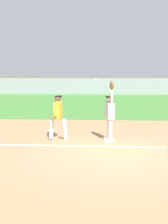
% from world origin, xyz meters
% --- Properties ---
extents(ground_plane, '(78.53, 78.53, 0.00)m').
position_xyz_m(ground_plane, '(0.00, 0.00, 0.00)').
color(ground_plane, tan).
extents(outfield_grass, '(50.59, 18.09, 0.01)m').
position_xyz_m(outfield_grass, '(0.00, 15.91, 0.01)').
color(outfield_grass, '#478438').
rests_on(outfield_grass, ground_plane).
extents(first_base, '(0.39, 0.39, 0.08)m').
position_xyz_m(first_base, '(-0.15, 1.97, 0.04)').
color(first_base, white).
rests_on(first_base, ground_plane).
extents(fielder, '(0.38, 0.89, 2.28)m').
position_xyz_m(fielder, '(-0.11, 1.90, 1.12)').
color(fielder, silver).
rests_on(fielder, ground_plane).
extents(runner, '(0.73, 0.85, 1.72)m').
position_xyz_m(runner, '(-2.10, 2.04, 1.00)').
color(runner, white).
rests_on(runner, ground_plane).
extents(baseball, '(0.07, 0.07, 0.07)m').
position_xyz_m(baseball, '(-0.65, 1.72, 2.32)').
color(baseball, white).
extents(outfield_fence, '(50.67, 0.08, 1.75)m').
position_xyz_m(outfield_fence, '(-0.00, 24.95, 0.87)').
color(outfield_fence, '#93999E').
rests_on(outfield_fence, ground_plane).
extents(parked_car_green, '(4.57, 2.47, 1.25)m').
position_xyz_m(parked_car_green, '(-2.80, 29.00, 0.67)').
color(parked_car_green, '#1E6B33').
rests_on(parked_car_green, ground_plane).
extents(parked_car_black, '(4.51, 2.33, 1.25)m').
position_xyz_m(parked_car_black, '(1.61, 29.36, 0.67)').
color(parked_car_black, black).
rests_on(parked_car_black, ground_plane).
extents(parked_car_blue, '(4.55, 2.43, 1.25)m').
position_xyz_m(parked_car_blue, '(6.43, 28.81, 0.67)').
color(parked_car_blue, '#23389E').
rests_on(parked_car_blue, ground_plane).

